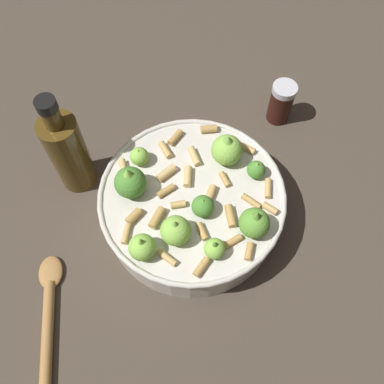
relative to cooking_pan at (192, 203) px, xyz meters
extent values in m
plane|color=#42382D|center=(0.00, 0.00, -0.04)|extent=(2.40, 2.40, 0.00)
cylinder|color=beige|center=(0.00, 0.00, -0.01)|extent=(0.27, 0.27, 0.07)
torus|color=beige|center=(0.00, 0.00, 0.02)|extent=(0.28, 0.28, 0.01)
sphere|color=#4C8933|center=(-0.02, -0.02, 0.04)|extent=(0.03, 0.03, 0.03)
cone|color=#75B247|center=(-0.02, -0.02, 0.06)|extent=(0.01, 0.01, 0.01)
sphere|color=#609E38|center=(-0.01, -0.10, 0.05)|extent=(0.04, 0.04, 0.04)
cone|color=#609E38|center=(-0.01, -0.10, 0.07)|extent=(0.02, 0.02, 0.02)
sphere|color=#8CC64C|center=(-0.07, -0.06, 0.04)|extent=(0.03, 0.03, 0.03)
cone|color=#4C8933|center=(-0.07, -0.06, 0.06)|extent=(0.01, 0.01, 0.01)
sphere|color=#8CC64C|center=(0.02, 0.10, 0.04)|extent=(0.03, 0.03, 0.03)
cone|color=#8CC64C|center=(0.02, 0.10, 0.05)|extent=(0.01, 0.01, 0.01)
sphere|color=#8CC64C|center=(-0.11, 0.03, 0.04)|extent=(0.04, 0.04, 0.04)
cone|color=#8CC64C|center=(-0.11, 0.03, 0.06)|extent=(0.01, 0.01, 0.02)
sphere|color=#4C8933|center=(-0.03, 0.09, 0.05)|extent=(0.05, 0.05, 0.05)
cone|color=#8CC64C|center=(-0.03, 0.09, 0.07)|extent=(0.02, 0.02, 0.02)
sphere|color=#4C8933|center=(0.07, -0.07, 0.04)|extent=(0.03, 0.03, 0.03)
cone|color=#8CC64C|center=(0.07, -0.07, 0.05)|extent=(0.01, 0.01, 0.01)
sphere|color=#8CC64C|center=(0.08, -0.02, 0.05)|extent=(0.05, 0.05, 0.05)
cone|color=#75B247|center=(0.08, -0.02, 0.07)|extent=(0.02, 0.02, 0.02)
sphere|color=#8CC64C|center=(-0.07, -0.01, 0.05)|extent=(0.04, 0.04, 0.04)
cone|color=#75B247|center=(-0.07, -0.01, 0.07)|extent=(0.02, 0.02, 0.02)
cylinder|color=tan|center=(0.08, 0.07, 0.03)|extent=(0.03, 0.02, 0.01)
cylinder|color=tan|center=(-0.01, -0.07, 0.03)|extent=(0.03, 0.03, 0.01)
cylinder|color=tan|center=(0.02, -0.08, 0.03)|extent=(0.02, 0.03, 0.01)
cylinder|color=tan|center=(0.02, 0.05, 0.03)|extent=(0.03, 0.02, 0.01)
cylinder|color=tan|center=(0.03, 0.02, 0.03)|extent=(0.04, 0.02, 0.01)
cylinder|color=tan|center=(-0.10, -0.06, 0.03)|extent=(0.03, 0.02, 0.01)
cylinder|color=tan|center=(0.00, 0.12, 0.03)|extent=(0.03, 0.02, 0.01)
cylinder|color=tan|center=(0.06, 0.02, 0.03)|extent=(0.03, 0.03, 0.01)
cylinder|color=tan|center=(0.01, -0.02, 0.03)|extent=(0.02, 0.01, 0.01)
cylinder|color=tan|center=(0.06, 0.07, 0.03)|extent=(0.03, 0.03, 0.01)
cylinder|color=tan|center=(-0.06, 0.03, 0.03)|extent=(0.03, 0.01, 0.01)
cylinder|color=tan|center=(-0.01, 0.04, 0.03)|extent=(0.03, 0.02, 0.01)
cylinder|color=tan|center=(-0.02, 0.01, 0.03)|extent=(0.02, 0.02, 0.01)
cylinder|color=tan|center=(-0.05, -0.11, 0.03)|extent=(0.03, 0.01, 0.01)
cylinder|color=tan|center=(-0.07, 0.06, 0.03)|extent=(0.03, 0.02, 0.01)
cylinder|color=tan|center=(0.04, -0.04, 0.03)|extent=(0.02, 0.02, 0.01)
cylinder|color=tan|center=(-0.04, -0.08, 0.03)|extent=(0.03, 0.02, 0.01)
cylinder|color=tan|center=(-0.09, 0.06, 0.03)|extent=(0.03, 0.02, 0.01)
cylinder|color=tan|center=(0.02, -0.11, 0.03)|extent=(0.02, 0.02, 0.01)
cylinder|color=tan|center=(-0.10, -0.01, 0.03)|extent=(0.02, 0.03, 0.01)
cylinder|color=tan|center=(0.12, 0.02, 0.03)|extent=(0.02, 0.03, 0.01)
cylinder|color=tan|center=(0.06, -0.10, 0.03)|extent=(0.03, 0.02, 0.01)
cylinder|color=tan|center=(0.11, -0.05, 0.03)|extent=(0.01, 0.03, 0.01)
cylinder|color=tan|center=(-0.05, -0.04, 0.03)|extent=(0.03, 0.03, 0.01)
cylinder|color=#33140F|center=(0.25, -0.06, -0.01)|extent=(0.04, 0.04, 0.07)
cylinder|color=silver|center=(0.25, -0.06, 0.03)|extent=(0.04, 0.04, 0.01)
cylinder|color=#4C3814|center=(-0.01, 0.20, 0.03)|extent=(0.06, 0.06, 0.15)
cylinder|color=#4C3814|center=(-0.01, 0.20, 0.12)|extent=(0.03, 0.03, 0.04)
cylinder|color=black|center=(-0.01, 0.20, 0.15)|extent=(0.03, 0.03, 0.02)
cylinder|color=#9E703D|center=(-0.27, 0.10, -0.03)|extent=(0.17, 0.11, 0.02)
ellipsoid|color=#9E703D|center=(-0.18, 0.16, -0.04)|extent=(0.06, 0.06, 0.01)
camera|label=1|loc=(-0.27, -0.12, 0.58)|focal=39.36mm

